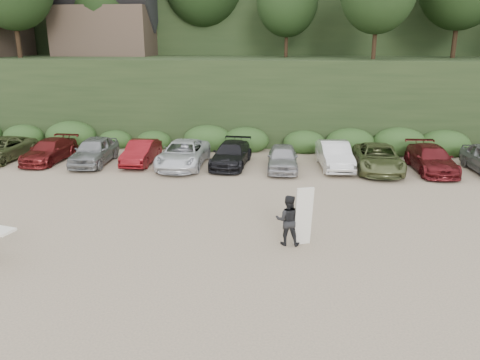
# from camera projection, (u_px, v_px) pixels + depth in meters

# --- Properties ---
(ground) EXTENTS (120.00, 120.00, 0.00)m
(ground) POSITION_uv_depth(u_px,v_px,m) (195.00, 232.00, 18.61)
(ground) COLOR tan
(ground) RESTS_ON ground
(hillside_backdrop) EXTENTS (90.00, 41.50, 28.00)m
(hillside_backdrop) POSITION_uv_depth(u_px,v_px,m) (254.00, 1.00, 49.63)
(hillside_backdrop) COLOR black
(hillside_backdrop) RESTS_ON ground
(parked_cars) EXTENTS (39.40, 5.78, 1.64)m
(parked_cars) POSITION_uv_depth(u_px,v_px,m) (217.00, 154.00, 28.03)
(parked_cars) COLOR #B9BABF
(parked_cars) RESTS_ON ground
(adult_surfer) EXTENTS (1.39, 0.77, 2.27)m
(adult_surfer) POSITION_uv_depth(u_px,v_px,m) (289.00, 220.00, 17.21)
(adult_surfer) COLOR black
(adult_surfer) RESTS_ON ground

